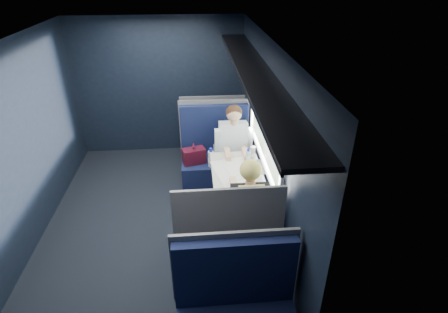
{
  "coord_description": "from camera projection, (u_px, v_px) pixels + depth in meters",
  "views": [
    {
      "loc": [
        0.59,
        -3.66,
        3.0
      ],
      "look_at": [
        0.9,
        0.0,
        0.95
      ],
      "focal_mm": 28.0,
      "sensor_mm": 36.0,
      "label": 1
    }
  ],
  "objects": [
    {
      "name": "man",
      "position": [
        234.0,
        146.0,
        4.94
      ],
      "size": [
        0.53,
        0.56,
        1.32
      ],
      "color": "black",
      "rests_on": "ground"
    },
    {
      "name": "bottle_small",
      "position": [
        248.0,
        157.0,
        4.44
      ],
      "size": [
        0.06,
        0.06,
        0.21
      ],
      "color": "silver",
      "rests_on": "table"
    },
    {
      "name": "room_shell",
      "position": [
        146.0,
        118.0,
        3.88
      ],
      "size": [
        3.0,
        4.4,
        2.4
      ],
      "color": "black",
      "rests_on": "ground"
    },
    {
      "name": "ground",
      "position": [
        156.0,
        223.0,
        4.6
      ],
      "size": [
        2.8,
        4.2,
        0.01
      ],
      "primitive_type": "cube",
      "color": "black"
    },
    {
      "name": "table",
      "position": [
        235.0,
        176.0,
        4.35
      ],
      "size": [
        0.62,
        1.0,
        0.74
      ],
      "color": "#54565E",
      "rests_on": "ground"
    },
    {
      "name": "seat_bay_near",
      "position": [
        215.0,
        159.0,
        5.21
      ],
      "size": [
        1.04,
        0.62,
        1.26
      ],
      "color": "black",
      "rests_on": "ground"
    },
    {
      "name": "seat_row_front",
      "position": [
        212.0,
        134.0,
        6.02
      ],
      "size": [
        1.04,
        0.51,
        1.16
      ],
      "color": "black",
      "rests_on": "ground"
    },
    {
      "name": "papers",
      "position": [
        238.0,
        173.0,
        4.26
      ],
      "size": [
        0.65,
        0.82,
        0.01
      ],
      "primitive_type": "cube",
      "rotation": [
        0.0,
        0.0,
        0.22
      ],
      "color": "white",
      "rests_on": "table"
    },
    {
      "name": "seat_bay_far",
      "position": [
        226.0,
        241.0,
        3.7
      ],
      "size": [
        1.04,
        0.62,
        1.26
      ],
      "color": "black",
      "rests_on": "ground"
    },
    {
      "name": "cup",
      "position": [
        253.0,
        150.0,
        4.7
      ],
      "size": [
        0.07,
        0.07,
        0.09
      ],
      "primitive_type": "cylinder",
      "color": "white",
      "rests_on": "table"
    },
    {
      "name": "woman",
      "position": [
        248.0,
        206.0,
        3.71
      ],
      "size": [
        0.53,
        0.56,
        1.32
      ],
      "color": "black",
      "rests_on": "ground"
    },
    {
      "name": "laptop",
      "position": [
        262.0,
        162.0,
        4.36
      ],
      "size": [
        0.33,
        0.39,
        0.25
      ],
      "color": "silver",
      "rests_on": "table"
    }
  ]
}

